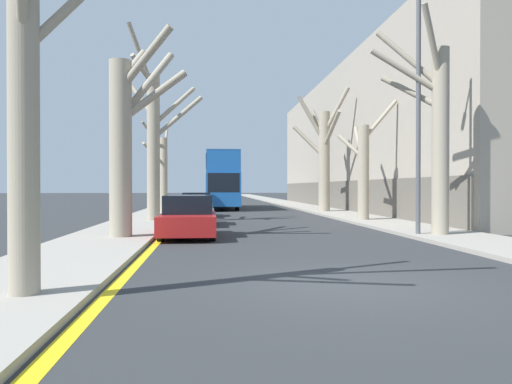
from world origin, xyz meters
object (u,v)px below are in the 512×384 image
Objects in this scene: street_tree_left_0 at (30,57)px; street_tree_left_1 at (125,135)px; double_decker_bus at (222,178)px; street_tree_right_2 at (324,154)px; parked_car_1 at (193,211)px; parked_car_2 at (197,205)px; street_tree_right_1 at (364,167)px; street_tree_right_0 at (436,130)px; lamp_post at (416,98)px; street_tree_left_3 at (163,169)px; street_tree_left_2 at (154,137)px; parked_car_0 at (188,217)px.

street_tree_left_0 is 8.97m from street_tree_left_1.
street_tree_right_2 is at bearing -48.31° from double_decker_bus.
parked_car_1 is 6.56m from parked_car_2.
street_tree_right_1 is at bearing -31.28° from parked_car_2.
street_tree_right_0 is 16.60m from street_tree_right_2.
street_tree_left_1 is 0.79× the size of lamp_post.
street_tree_left_3 is at bearing 102.54° from parked_car_1.
street_tree_right_2 is 10.11m from double_decker_bus.
street_tree_left_3 is 20.04m from street_tree_right_0.
street_tree_left_1 is 8.14m from street_tree_left_2.
street_tree_right_0 is at bearing -6.56° from parked_car_0.
street_tree_right_1 is at bearing -90.03° from street_tree_right_2.
street_tree_right_0 is 8.98m from parked_car_0.
parked_car_0 is at bearing 173.44° from street_tree_right_0.
double_decker_bus is at bearing 104.12° from lamp_post.
street_tree_left_3 is at bearing 139.98° from street_tree_right_1.
double_decker_bus is (3.66, 32.78, -1.13)m from street_tree_left_0.
street_tree_right_0 is (10.42, -0.26, 0.26)m from street_tree_left_1.
street_tree_right_2 is at bearing 57.52° from street_tree_left_1.
double_decker_bus is (3.75, 23.81, -0.91)m from street_tree_left_1.
parked_car_1 is at bearing 141.01° from lamp_post.
street_tree_left_3 is 1.00× the size of street_tree_right_1.
street_tree_left_1 is 13.18m from parked_car_2.
street_tree_left_2 is 8.41m from parked_car_0.
street_tree_left_3 is 1.48× the size of parked_car_0.
double_decker_bus is (-6.65, 7.47, -1.45)m from street_tree_right_2.
street_tree_left_1 is 7.05m from parked_car_1.
street_tree_right_1 is 1.58× the size of parked_car_1.
street_tree_right_2 reaches higher than parked_car_1.
parked_car_0 is (-8.40, -15.63, -3.27)m from street_tree_right_2.
street_tree_right_2 is 16.48m from lamp_post.
street_tree_right_2 is (10.36, 8.24, -0.22)m from street_tree_left_2.
street_tree_left_3 is at bearing 120.80° from parked_car_2.
street_tree_left_0 is at bearing -89.85° from street_tree_left_2.
street_tree_left_1 is at bearing -98.93° from parked_car_2.
street_tree_right_1 is 17.49m from double_decker_bus.
lamp_post is (-0.64, -16.45, 0.83)m from street_tree_right_2.
street_tree_right_1 reaches higher than double_decker_bus.
double_decker_bus reaches higher than parked_car_2.
street_tree_left_2 is 1.52× the size of street_tree_right_1.
street_tree_right_2 reaches higher than double_decker_bus.
street_tree_left_2 is 1.10× the size of lamp_post.
street_tree_right_2 reaches higher than parked_car_2.
street_tree_left_0 is at bearing -89.08° from street_tree_left_3.
parked_car_1 is at bearing -44.56° from street_tree_left_2.
street_tree_left_1 is 0.62× the size of double_decker_bus.
parked_car_0 is at bearing -90.00° from parked_car_1.
double_decker_bus is 2.80× the size of parked_car_1.
street_tree_left_1 reaches higher than street_tree_right_1.
street_tree_right_0 is (10.33, 8.71, 0.04)m from street_tree_left_0.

